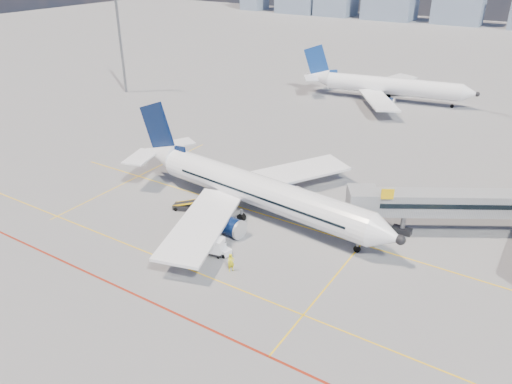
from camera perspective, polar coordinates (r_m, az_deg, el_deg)
ground at (r=56.60m, az=-4.43°, el=-5.58°), size 420.00×420.00×0.00m
apron_markings at (r=54.36m, az=-7.38°, el=-7.22°), size 90.00×35.12×0.01m
jet_bridge at (r=61.17m, az=23.68°, el=-1.31°), size 23.55×15.78×6.30m
floodlight_mast_nw at (r=116.04m, az=-15.39°, el=17.47°), size 3.20×0.61×25.45m
main_aircraft at (r=60.92m, az=-0.70°, el=0.43°), size 39.24×34.14×11.47m
second_aircraft at (r=110.81m, az=14.50°, el=11.68°), size 36.46×31.53×10.82m
baggage_tug at (r=54.00m, az=-3.92°, el=-6.49°), size 2.08×1.50×1.32m
cargo_dolly at (r=54.06m, az=-5.41°, el=-5.99°), size 3.76×2.27×1.92m
belt_loader at (r=62.97m, az=-7.71°, el=-1.64°), size 5.23×2.70×2.11m
ramp_worker at (r=51.14m, az=-2.87°, el=-8.05°), size 0.80×0.87×2.00m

